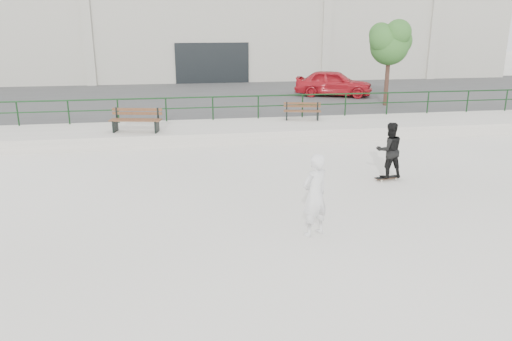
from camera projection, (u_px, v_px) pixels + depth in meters
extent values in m
plane|color=#B6B3A6|center=(291.00, 226.00, 11.87)|extent=(120.00, 120.00, 0.00)
cube|color=#B2AFA3|center=(240.00, 131.00, 20.77)|extent=(30.00, 3.00, 0.50)
cube|color=#3C3C3C|center=(221.00, 100.00, 28.80)|extent=(60.00, 14.00, 0.50)
cylinder|color=#133517|center=(236.00, 96.00, 21.64)|extent=(28.00, 0.06, 0.06)
cylinder|color=#133517|center=(236.00, 107.00, 21.77)|extent=(28.00, 0.05, 0.05)
cylinder|color=#133517|center=(18.00, 114.00, 20.41)|extent=(0.06, 0.06, 1.00)
cylinder|color=#133517|center=(69.00, 112.00, 20.71)|extent=(0.06, 0.06, 1.00)
cylinder|color=#133517|center=(118.00, 111.00, 21.02)|extent=(0.06, 0.06, 1.00)
cylinder|color=#133517|center=(166.00, 110.00, 21.33)|extent=(0.06, 0.06, 1.00)
cylinder|color=#133517|center=(213.00, 108.00, 21.63)|extent=(0.06, 0.06, 1.00)
cylinder|color=#133517|center=(258.00, 107.00, 21.94)|extent=(0.06, 0.06, 1.00)
cylinder|color=#133517|center=(302.00, 106.00, 22.24)|extent=(0.06, 0.06, 1.00)
cylinder|color=#133517|center=(345.00, 105.00, 22.55)|extent=(0.06, 0.06, 1.00)
cylinder|color=#133517|center=(387.00, 104.00, 22.85)|extent=(0.06, 0.06, 1.00)
cylinder|color=#133517|center=(428.00, 103.00, 23.16)|extent=(0.06, 0.06, 1.00)
cylinder|color=#133517|center=(468.00, 102.00, 23.46)|extent=(0.06, 0.06, 1.00)
cylinder|color=#133517|center=(506.00, 100.00, 23.77)|extent=(0.06, 0.06, 1.00)
cube|color=#AAA799|center=(204.00, 28.00, 40.93)|extent=(44.00, 16.00, 8.00)
cube|color=black|center=(212.00, 67.00, 34.03)|extent=(5.00, 0.15, 3.20)
cube|color=#AAA799|center=(89.00, 45.00, 32.32)|extent=(0.60, 0.25, 6.20)
cube|color=#AAA799|center=(326.00, 43.00, 34.77)|extent=(0.60, 0.25, 6.20)
cube|color=#AAA799|center=(433.00, 42.00, 35.99)|extent=(0.60, 0.25, 6.20)
cube|color=#4C281A|center=(134.00, 121.00, 19.13)|extent=(1.96, 0.54, 0.04)
cube|color=#4C281A|center=(136.00, 120.00, 19.32)|extent=(1.96, 0.54, 0.04)
cube|color=#4C281A|center=(137.00, 119.00, 19.51)|extent=(1.96, 0.54, 0.04)
cube|color=#4C281A|center=(137.00, 113.00, 19.53)|extent=(1.94, 0.45, 0.11)
cube|color=#4C281A|center=(137.00, 109.00, 19.49)|extent=(1.94, 0.45, 0.11)
cube|color=black|center=(115.00, 126.00, 19.43)|extent=(0.18, 0.55, 0.46)
cube|color=black|center=(117.00, 113.00, 19.57)|extent=(0.08, 0.07, 0.46)
cube|color=black|center=(157.00, 126.00, 19.35)|extent=(0.18, 0.55, 0.46)
cube|color=black|center=(158.00, 114.00, 19.49)|extent=(0.08, 0.07, 0.46)
cube|color=#4C281A|center=(302.00, 112.00, 21.53)|extent=(1.60, 0.44, 0.04)
cube|color=#4C281A|center=(302.00, 111.00, 21.68)|extent=(1.60, 0.44, 0.04)
cube|color=#4C281A|center=(302.00, 110.00, 21.84)|extent=(1.60, 0.44, 0.04)
cube|color=#4C281A|center=(302.00, 106.00, 21.86)|extent=(1.59, 0.37, 0.09)
cube|color=#4C281A|center=(302.00, 103.00, 21.82)|extent=(1.59, 0.37, 0.09)
cube|color=black|center=(287.00, 115.00, 21.77)|extent=(0.15, 0.45, 0.38)
cube|color=black|center=(287.00, 106.00, 21.89)|extent=(0.06, 0.06, 0.38)
cube|color=black|center=(318.00, 116.00, 21.71)|extent=(0.15, 0.45, 0.38)
cube|color=black|center=(318.00, 106.00, 21.83)|extent=(0.06, 0.06, 0.38)
cylinder|color=#4A3125|center=(387.00, 80.00, 25.11)|extent=(0.21, 0.21, 2.54)
sphere|color=#306123|center=(389.00, 46.00, 24.62)|extent=(1.90, 1.90, 1.90)
sphere|color=#306123|center=(397.00, 41.00, 24.93)|extent=(1.48, 1.48, 1.48)
sphere|color=#306123|center=(384.00, 39.00, 24.26)|extent=(1.37, 1.37, 1.37)
sphere|color=#306123|center=(398.00, 33.00, 24.06)|extent=(1.27, 1.27, 1.27)
sphere|color=#306123|center=(381.00, 34.00, 24.81)|extent=(1.16, 1.16, 1.16)
imported|color=#B31620|center=(333.00, 83.00, 28.34)|extent=(4.67, 3.22, 1.47)
cube|color=black|center=(387.00, 177.00, 15.24)|extent=(0.80, 0.35, 0.02)
cube|color=brown|center=(387.00, 178.00, 15.24)|extent=(0.80, 0.35, 0.01)
cube|color=#949499|center=(380.00, 179.00, 15.16)|extent=(0.09, 0.17, 0.03)
cube|color=#949499|center=(394.00, 178.00, 15.34)|extent=(0.09, 0.17, 0.03)
cylinder|color=beige|center=(382.00, 181.00, 15.08)|extent=(0.06, 0.04, 0.06)
cylinder|color=beige|center=(378.00, 179.00, 15.25)|extent=(0.06, 0.04, 0.06)
cylinder|color=beige|center=(396.00, 179.00, 15.26)|extent=(0.06, 0.04, 0.06)
cylinder|color=beige|center=(392.00, 177.00, 15.43)|extent=(0.06, 0.04, 0.06)
imported|color=black|center=(389.00, 150.00, 14.99)|extent=(0.83, 0.65, 1.70)
imported|color=silver|center=(315.00, 195.00, 11.11)|extent=(0.83, 0.73, 1.92)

